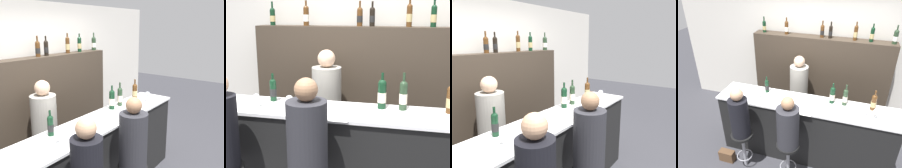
# 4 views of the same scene
# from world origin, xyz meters

# --- Properties ---
(wall_back) EXTENTS (6.40, 0.05, 2.60)m
(wall_back) POSITION_xyz_m (0.00, 1.68, 1.30)
(wall_back) COLOR beige
(wall_back) RESTS_ON ground_plane
(bar_counter) EXTENTS (2.85, 0.55, 1.09)m
(bar_counter) POSITION_xyz_m (0.00, 0.26, 0.55)
(bar_counter) COLOR black
(bar_counter) RESTS_ON ground_plane
(back_bar_cabinet) EXTENTS (2.67, 0.28, 1.79)m
(back_bar_cabinet) POSITION_xyz_m (0.00, 1.46, 0.89)
(back_bar_cabinet) COLOR #382D23
(back_bar_cabinet) RESTS_ON ground_plane
(wine_bottle_counter_0) EXTENTS (0.07, 0.07, 0.28)m
(wine_bottle_counter_0) POSITION_xyz_m (-0.69, 0.40, 1.21)
(wine_bottle_counter_0) COLOR black
(wine_bottle_counter_0) RESTS_ON bar_counter
(wine_bottle_counter_1) EXTENTS (0.08, 0.08, 0.34)m
(wine_bottle_counter_1) POSITION_xyz_m (0.39, 0.40, 1.23)
(wine_bottle_counter_1) COLOR black
(wine_bottle_counter_1) RESTS_ON bar_counter
(wine_bottle_counter_2) EXTENTS (0.07, 0.07, 0.35)m
(wine_bottle_counter_2) POSITION_xyz_m (0.59, 0.40, 1.23)
(wine_bottle_counter_2) COLOR #233823
(wine_bottle_counter_2) RESTS_ON bar_counter
(wine_bottle_backbar_0) EXTENTS (0.07, 0.07, 0.30)m
(wine_bottle_backbar_0) POSITION_xyz_m (-1.15, 1.46, 1.90)
(wine_bottle_backbar_0) COLOR black
(wine_bottle_backbar_0) RESTS_ON back_bar_cabinet
(wine_bottle_backbar_1) EXTENTS (0.07, 0.07, 0.31)m
(wine_bottle_backbar_1) POSITION_xyz_m (-0.69, 1.46, 1.91)
(wine_bottle_backbar_1) COLOR #4C2D14
(wine_bottle_backbar_1) RESTS_ON back_bar_cabinet
(wine_bottle_backbar_2) EXTENTS (0.07, 0.07, 0.30)m
(wine_bottle_backbar_2) POSITION_xyz_m (0.00, 1.46, 1.90)
(wine_bottle_backbar_2) COLOR #4C2D14
(wine_bottle_backbar_2) RESTS_ON back_bar_cabinet
(wine_bottle_backbar_3) EXTENTS (0.07, 0.07, 0.30)m
(wine_bottle_backbar_3) POSITION_xyz_m (0.15, 1.46, 1.91)
(wine_bottle_backbar_3) COLOR black
(wine_bottle_backbar_3) RESTS_ON back_bar_cabinet
(wine_bottle_backbar_4) EXTENTS (0.07, 0.07, 0.33)m
(wine_bottle_backbar_4) POSITION_xyz_m (0.59, 1.46, 1.92)
(wine_bottle_backbar_4) COLOR #4C2D14
(wine_bottle_backbar_4) RESTS_ON back_bar_cabinet
(wine_bottle_backbar_5) EXTENTS (0.07, 0.07, 0.31)m
(wine_bottle_backbar_5) POSITION_xyz_m (0.87, 1.46, 1.92)
(wine_bottle_backbar_5) COLOR black
(wine_bottle_backbar_5) RESTS_ON back_bar_cabinet
(wine_glass_0) EXTENTS (0.07, 0.07, 0.12)m
(wine_glass_0) POSITION_xyz_m (-0.76, 0.18, 1.18)
(wine_glass_0) COLOR silver
(wine_glass_0) RESTS_ON bar_counter
(wine_glass_1) EXTENTS (0.07, 0.07, 0.13)m
(wine_glass_1) POSITION_xyz_m (-0.43, 0.18, 1.18)
(wine_glass_1) COLOR silver
(wine_glass_1) RESTS_ON bar_counter
(metal_bowl) EXTENTS (0.21, 0.21, 0.06)m
(metal_bowl) POSITION_xyz_m (0.82, 0.23, 1.12)
(metal_bowl) COLOR #B7B7BC
(metal_bowl) RESTS_ON bar_counter
(tasting_menu) EXTENTS (0.21, 0.30, 0.00)m
(tasting_menu) POSITION_xyz_m (0.06, 0.09, 1.09)
(tasting_menu) COLOR white
(tasting_menu) RESTS_ON bar_counter
(guest_seated_right) EXTENTS (0.32, 0.32, 0.81)m
(guest_seated_right) POSITION_xyz_m (-0.11, -0.27, 1.04)
(guest_seated_right) COLOR #28282D
(guest_seated_right) RESTS_ON bar_stool_right
(bartender) EXTENTS (0.34, 0.34, 1.54)m
(bartender) POSITION_xyz_m (-0.30, 1.01, 0.71)
(bartender) COLOR gray
(bartender) RESTS_ON ground_plane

